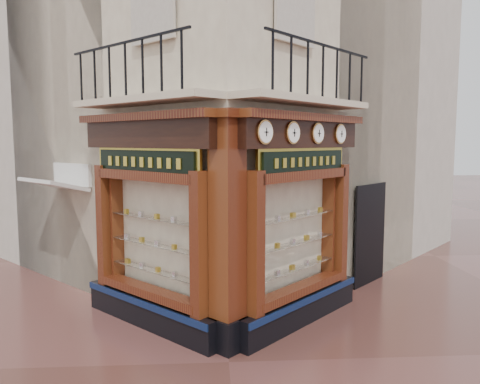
{
  "coord_description": "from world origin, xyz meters",
  "views": [
    {
      "loc": [
        -0.26,
        -7.05,
        3.46
      ],
      "look_at": [
        0.3,
        2.0,
        2.49
      ],
      "focal_mm": 35.0,
      "sensor_mm": 36.0,
      "label": 1
    }
  ],
  "objects": [
    {
      "name": "neighbour_left",
      "position": [
        -2.47,
        8.63,
        5.5
      ],
      "size": [
        11.31,
        11.31,
        11.0
      ],
      "primitive_type": "cube",
      "rotation": [
        0.0,
        0.0,
        0.79
      ],
      "color": "beige",
      "rests_on": "ground"
    },
    {
      "name": "clock_a",
      "position": [
        0.61,
        0.5,
        3.62
      ],
      "size": [
        0.32,
        0.32,
        0.4
      ],
      "rotation": [
        0.0,
        0.0,
        0.79
      ],
      "color": "#B27A3B",
      "rests_on": "ground"
    },
    {
      "name": "clock_d",
      "position": [
        2.32,
        2.22,
        3.62
      ],
      "size": [
        0.32,
        0.32,
        0.4
      ],
      "rotation": [
        0.0,
        0.0,
        0.79
      ],
      "color": "#B27A3B",
      "rests_on": "ground"
    },
    {
      "name": "signboard_left",
      "position": [
        -1.46,
        1.51,
        3.1
      ],
      "size": [
        2.1,
        2.1,
        0.56
      ],
      "rotation": [
        0.0,
        0.0,
        2.36
      ],
      "color": "gold",
      "rests_on": "ground"
    },
    {
      "name": "balcony",
      "position": [
        0.0,
        1.49,
        4.22
      ],
      "size": [
        5.94,
        2.97,
        1.03
      ],
      "color": "beige",
      "rests_on": "ground"
    },
    {
      "name": "clock_b",
      "position": [
        1.16,
        1.06,
        3.62
      ],
      "size": [
        0.31,
        0.31,
        0.39
      ],
      "rotation": [
        0.0,
        0.0,
        0.79
      ],
      "color": "#B27A3B",
      "rests_on": "ground"
    },
    {
      "name": "signboard_right",
      "position": [
        1.46,
        1.51,
        3.1
      ],
      "size": [
        1.97,
        1.97,
        0.53
      ],
      "rotation": [
        0.0,
        0.0,
        0.79
      ],
      "color": "gold",
      "rests_on": "ground"
    },
    {
      "name": "ground",
      "position": [
        0.0,
        0.0,
        0.0
      ],
      "size": [
        80.0,
        80.0,
        0.0
      ],
      "primitive_type": "plane",
      "color": "#532D27",
      "rests_on": "ground"
    },
    {
      "name": "awning",
      "position": [
        -3.78,
        3.57,
        0.0
      ],
      "size": [
        1.75,
        1.75,
        0.31
      ],
      "primitive_type": null,
      "rotation": [
        0.25,
        0.0,
        2.36
      ],
      "color": "silver",
      "rests_on": "ground"
    },
    {
      "name": "clock_c",
      "position": [
        1.73,
        1.63,
        3.62
      ],
      "size": [
        0.31,
        0.31,
        0.39
      ],
      "rotation": [
        0.0,
        0.0,
        0.79
      ],
      "color": "#B27A3B",
      "rests_on": "ground"
    },
    {
      "name": "corner_pilaster",
      "position": [
        0.0,
        0.5,
        1.95
      ],
      "size": [
        0.85,
        0.85,
        3.98
      ],
      "rotation": [
        0.0,
        0.0,
        0.79
      ],
      "color": "black",
      "rests_on": "ground"
    },
    {
      "name": "shopfront_left",
      "position": [
        -1.41,
        1.57,
        1.98
      ],
      "size": [
        2.86,
        2.86,
        3.98
      ],
      "rotation": [
        0.0,
        0.0,
        2.36
      ],
      "color": "black",
      "rests_on": "ground"
    },
    {
      "name": "shopfront_right",
      "position": [
        1.41,
        1.57,
        1.98
      ],
      "size": [
        2.86,
        2.86,
        3.98
      ],
      "rotation": [
        0.0,
        0.0,
        0.79
      ],
      "color": "black",
      "rests_on": "ground"
    },
    {
      "name": "main_building",
      "position": [
        0.0,
        6.16,
        6.0
      ],
      "size": [
        11.31,
        11.31,
        12.0
      ],
      "primitive_type": "cube",
      "rotation": [
        0.0,
        0.0,
        0.79
      ],
      "color": "beige",
      "rests_on": "ground"
    },
    {
      "name": "neighbour_right",
      "position": [
        2.47,
        8.63,
        5.5
      ],
      "size": [
        11.31,
        11.31,
        11.0
      ],
      "primitive_type": "cube",
      "rotation": [
        0.0,
        0.0,
        0.79
      ],
      "color": "beige",
      "rests_on": "ground"
    }
  ]
}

